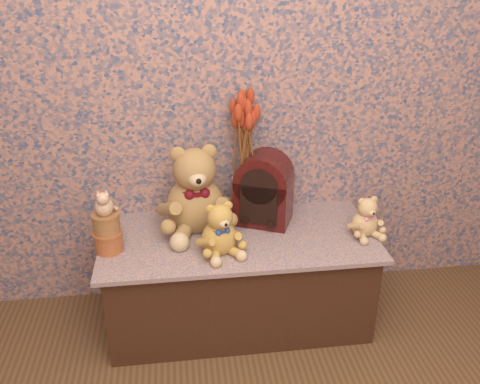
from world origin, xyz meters
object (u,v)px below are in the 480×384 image
Objects in this scene: cat_figurine at (103,201)px; teddy_large at (195,184)px; cathedral_radio at (264,188)px; biscuit_tin_lower at (109,241)px; teddy_small at (366,214)px; teddy_medium at (219,225)px; ceramic_vase at (244,198)px.

teddy_large is at bearing 15.57° from cat_figurine.
cathedral_radio is 2.73× the size of cat_figurine.
teddy_large is 3.60× the size of biscuit_tin_lower.
teddy_small is at bearing -0.28° from biscuit_tin_lower.
teddy_large reaches higher than teddy_medium.
biscuit_tin_lower is (-1.12, 0.01, -0.06)m from teddy_small.
teddy_small is 0.99× the size of ceramic_vase.
cat_figurine reaches higher than teddy_small.
cat_figurine is at bearing 155.02° from teddy_medium.
ceramic_vase is 0.67m from cat_figurine.
teddy_small is 0.58× the size of cathedral_radio.
biscuit_tin_lower is at bearing 169.26° from teddy_small.
cathedral_radio reaches higher than biscuit_tin_lower.
teddy_medium is 2.06× the size of biscuit_tin_lower.
teddy_medium is 0.73× the size of cathedral_radio.
cathedral_radio is 1.70× the size of ceramic_vase.
cathedral_radio is 0.72m from biscuit_tin_lower.
cathedral_radio is at bearing 7.03° from cat_figurine.
cat_figurine is (-1.12, 0.01, 0.14)m from teddy_small.
ceramic_vase is at bearing 11.43° from teddy_large.
biscuit_tin_lower is at bearing 0.00° from cat_figurine.
cat_figurine reaches higher than teddy_medium.
biscuit_tin_lower is 0.19m from cat_figurine.
cathedral_radio reaches higher than teddy_medium.
ceramic_vase is at bearing 46.87° from teddy_medium.
teddy_large is 0.77m from teddy_small.
teddy_medium is (0.09, -0.22, -0.09)m from teddy_large.
cathedral_radio is (-0.43, 0.18, 0.07)m from teddy_small.
ceramic_vase is 1.68× the size of biscuit_tin_lower.
teddy_medium is 0.66m from teddy_small.
cathedral_radio is at bearing 13.83° from biscuit_tin_lower.
teddy_large is 2.17× the size of teddy_small.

